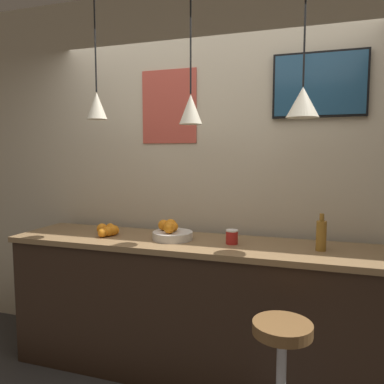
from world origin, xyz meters
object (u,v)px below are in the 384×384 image
object	(u,v)px
juice_bottle	(321,235)
mounted_tv	(319,85)
bar_stool	(281,378)
fruit_bowl	(172,233)
spread_jar	(232,237)

from	to	relation	value
juice_bottle	mounted_tv	bearing A→B (deg)	96.34
bar_stool	mounted_tv	distance (m)	1.91
fruit_bowl	spread_jar	distance (m)	0.44
mounted_tv	bar_stool	bearing A→B (deg)	-98.23
juice_bottle	spread_jar	size ratio (longest dim) A/B	2.45
juice_bottle	mounted_tv	size ratio (longest dim) A/B	0.37
spread_jar	fruit_bowl	bearing A→B (deg)	-179.79
fruit_bowl	mounted_tv	world-z (taller)	mounted_tv
fruit_bowl	spread_jar	xyz separation A→B (m)	(0.44, 0.00, 0.00)
juice_bottle	spread_jar	world-z (taller)	juice_bottle
juice_bottle	bar_stool	bearing A→B (deg)	-106.08
juice_bottle	mounted_tv	xyz separation A→B (m)	(-0.04, 0.36, 1.00)
bar_stool	spread_jar	world-z (taller)	spread_jar
spread_jar	mounted_tv	size ratio (longest dim) A/B	0.15
bar_stool	mounted_tv	bearing A→B (deg)	81.77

